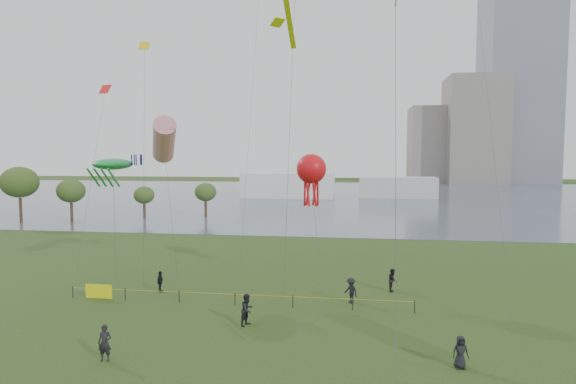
# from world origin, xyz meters

# --- Properties ---
(lake) EXTENTS (400.00, 120.00, 0.08)m
(lake) POSITION_xyz_m (0.00, 100.00, 0.02)
(lake) COLOR #4E5B6C
(lake) RESTS_ON ground_plane
(tower) EXTENTS (24.00, 24.00, 120.00)m
(tower) POSITION_xyz_m (62.00, 168.00, 60.00)
(tower) COLOR slate
(tower) RESTS_ON ground_plane
(building_mid) EXTENTS (20.00, 20.00, 38.00)m
(building_mid) POSITION_xyz_m (46.00, 162.00, 19.00)
(building_mid) COLOR gray
(building_mid) RESTS_ON ground_plane
(building_low) EXTENTS (16.00, 18.00, 28.00)m
(building_low) POSITION_xyz_m (32.00, 168.00, 14.00)
(building_low) COLOR gray
(building_low) RESTS_ON ground_plane
(pavilion_left) EXTENTS (22.00, 8.00, 6.00)m
(pavilion_left) POSITION_xyz_m (-12.00, 95.00, 3.00)
(pavilion_left) COLOR white
(pavilion_left) RESTS_ON ground_plane
(pavilion_right) EXTENTS (18.00, 7.00, 5.00)m
(pavilion_right) POSITION_xyz_m (14.00, 98.00, 2.50)
(pavilion_right) COLOR silver
(pavilion_right) RESTS_ON ground_plane
(trees) EXTENTS (29.60, 16.05, 8.53)m
(trees) POSITION_xyz_m (-38.58, 49.35, 5.28)
(trees) COLOR #3D2A1C
(trees) RESTS_ON ground_plane
(fence) EXTENTS (24.07, 0.07, 1.05)m
(fence) POSITION_xyz_m (-10.11, 12.26, 0.55)
(fence) COLOR black
(fence) RESTS_ON ground_plane
(spectator_a) EXTENTS (1.06, 1.16, 1.92)m
(spectator_a) POSITION_xyz_m (-2.28, 8.55, 0.96)
(spectator_a) COLOR black
(spectator_a) RESTS_ON ground_plane
(spectator_b) EXTENTS (1.27, 1.28, 1.77)m
(spectator_b) POSITION_xyz_m (3.88, 13.82, 0.89)
(spectator_b) COLOR black
(spectator_b) RESTS_ON ground_plane
(spectator_c) EXTENTS (0.39, 0.93, 1.59)m
(spectator_c) POSITION_xyz_m (-10.35, 14.58, 0.79)
(spectator_c) COLOR black
(spectator_c) RESTS_ON ground_plane
(spectator_d) EXTENTS (0.85, 0.63, 1.59)m
(spectator_d) POSITION_xyz_m (9.21, 4.25, 0.80)
(spectator_d) COLOR black
(spectator_d) RESTS_ON ground_plane
(spectator_f) EXTENTS (0.71, 0.50, 1.85)m
(spectator_f) POSITION_xyz_m (-8.19, 2.61, 0.92)
(spectator_f) COLOR black
(spectator_f) RESTS_ON ground_plane
(spectator_g) EXTENTS (0.73, 0.89, 1.73)m
(spectator_g) POSITION_xyz_m (6.97, 17.17, 0.86)
(spectator_g) COLOR black
(spectator_g) RESTS_ON ground_plane
(kite_windsock) EXTENTS (4.24, 5.09, 13.38)m
(kite_windsock) POSITION_xyz_m (-11.35, 18.23, 11.48)
(kite_windsock) COLOR #3F3F42
(kite_creature) EXTENTS (2.53, 4.77, 9.99)m
(kite_creature) POSITION_xyz_m (-14.96, 16.65, 9.52)
(kite_creature) COLOR #3F3F42
(kite_octopus) EXTENTS (2.67, 8.52, 10.37)m
(kite_octopus) POSITION_xyz_m (0.70, 17.97, 9.14)
(kite_octopus) COLOR #3F3F42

